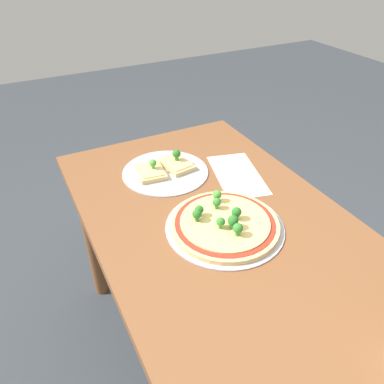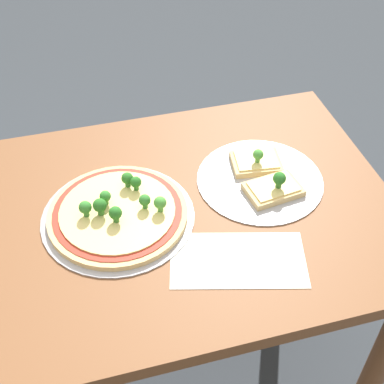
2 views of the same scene
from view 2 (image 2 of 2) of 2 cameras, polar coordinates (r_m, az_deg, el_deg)
name	(u,v)px [view 2 (image 2 of 2)]	position (r m, az deg, el deg)	size (l,w,h in m)	color
ground_plane	(124,380)	(1.80, -7.30, -19.24)	(8.00, 8.00, 0.00)	#33383D
dining_table	(100,252)	(1.28, -9.79, -6.31)	(1.39, 0.74, 0.72)	brown
pizza_tray_whole	(118,213)	(1.21, -7.85, -2.22)	(0.34, 0.34, 0.07)	#A3A3A8
pizza_tray_slice	(263,177)	(1.30, 7.61, 1.60)	(0.31, 0.31, 0.07)	#A3A3A8
paper_menu	(238,260)	(1.13, 4.98, -7.19)	(0.28, 0.15, 0.00)	silver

